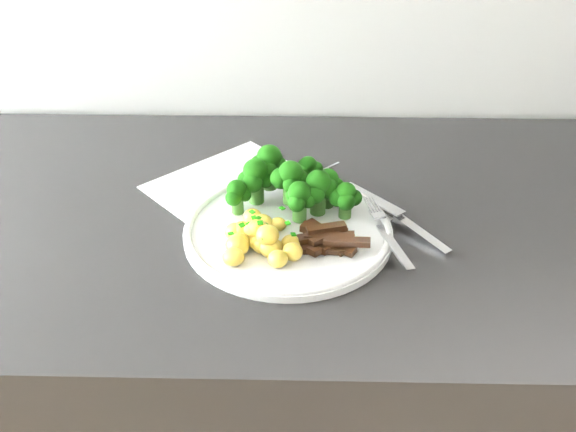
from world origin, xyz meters
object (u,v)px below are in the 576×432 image
broccoli (292,181)px  fork (388,235)px  potatoes (256,237)px  counter (292,431)px  beef_strips (328,239)px  plate (288,230)px  knife (407,225)px  recipe_paper (260,202)px

broccoli → fork: (0.13, -0.08, -0.03)m
potatoes → fork: (0.17, 0.02, -0.01)m
counter → beef_strips: bearing=-61.1°
counter → plate: (-0.01, -0.05, 0.48)m
fork → knife: 0.05m
counter → potatoes: potatoes is taller
plate → broccoli: size_ratio=1.51×
fork → knife: size_ratio=1.00×
broccoli → beef_strips: 0.11m
counter → knife: bearing=-12.0°
counter → potatoes: size_ratio=22.08×
potatoes → fork: 0.17m
plate → fork: (0.13, -0.02, 0.01)m
potatoes → beef_strips: 0.09m
broccoli → knife: (0.16, -0.04, -0.04)m
recipe_paper → knife: knife is taller
fork → recipe_paper: bearing=149.4°
counter → potatoes: bearing=-116.8°
plate → fork: 0.13m
beef_strips → knife: 0.12m
counter → plate: bearing=-96.4°
potatoes → broccoli: bearing=65.1°
plate → beef_strips: 0.07m
counter → potatoes: 0.50m
recipe_paper → potatoes: (0.00, -0.12, 0.02)m
potatoes → beef_strips: potatoes is taller
potatoes → knife: size_ratio=0.67×
beef_strips → broccoli: bearing=117.4°
recipe_paper → fork: (0.17, -0.10, 0.02)m
fork → knife: (0.03, 0.04, -0.01)m
broccoli → fork: broccoli is taller
knife → recipe_paper: bearing=162.8°
counter → beef_strips: (0.05, -0.09, 0.49)m
beef_strips → recipe_paper: bearing=129.4°
plate → broccoli: 0.07m
potatoes → beef_strips: size_ratio=1.19×
recipe_paper → beef_strips: size_ratio=3.96×
fork → knife: bearing=52.5°
recipe_paper → fork: bearing=-30.6°
broccoli → plate: bearing=-95.1°
knife → counter: bearing=168.0°
recipe_paper → beef_strips: 0.15m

